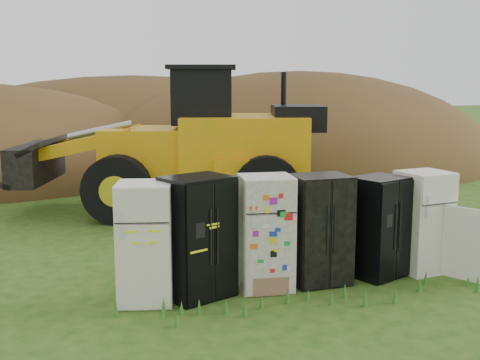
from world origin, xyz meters
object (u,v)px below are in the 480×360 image
object	(u,v)px
wheel_loader	(166,140)
fridge_sticker	(266,233)
fridge_black_right	(378,227)
fridge_dark_mid	(320,229)
fridge_leftmost	(145,243)
fridge_open_door	(423,222)
fridge_black_side	(198,237)

from	to	relation	value
wheel_loader	fridge_sticker	bearing A→B (deg)	-68.99
fridge_sticker	fridge_black_right	size ratio (longest dim) A/B	1.07
fridge_dark_mid	fridge_black_right	xyz separation A→B (m)	(1.07, 0.01, -0.04)
fridge_leftmost	fridge_open_door	xyz separation A→B (m)	(4.74, 0.06, -0.03)
fridge_black_right	fridge_black_side	bearing A→B (deg)	159.52
fridge_black_right	wheel_loader	distance (m)	6.56
fridge_leftmost	wheel_loader	world-z (taller)	wheel_loader
fridge_black_side	fridge_dark_mid	distance (m)	2.02
fridge_sticker	fridge_dark_mid	bearing A→B (deg)	7.33
fridge_leftmost	fridge_black_right	xyz separation A→B (m)	(3.87, 0.04, -0.05)
fridge_black_side	fridge_sticker	size ratio (longest dim) A/B	1.03
fridge_dark_mid	fridge_open_door	size ratio (longest dim) A/B	1.02
fridge_sticker	fridge_black_right	bearing A→B (deg)	7.42
fridge_black_side	wheel_loader	bearing A→B (deg)	61.97
wheel_loader	fridge_black_right	bearing A→B (deg)	-51.17
fridge_leftmost	fridge_dark_mid	xyz separation A→B (m)	(2.80, 0.03, -0.01)
fridge_leftmost	fridge_dark_mid	size ratio (longest dim) A/B	1.02
fridge_sticker	fridge_open_door	world-z (taller)	fridge_sticker
fridge_open_door	fridge_black_side	bearing A→B (deg)	173.29
fridge_leftmost	fridge_dark_mid	bearing A→B (deg)	14.89
fridge_sticker	fridge_leftmost	bearing A→B (deg)	-172.09
fridge_dark_mid	fridge_sticker	bearing A→B (deg)	179.75
fridge_black_side	wheel_loader	world-z (taller)	wheel_loader
wheel_loader	fridge_dark_mid	bearing A→B (deg)	-60.41
fridge_open_door	wheel_loader	xyz separation A→B (m)	(-3.31, 5.99, 0.94)
fridge_sticker	fridge_black_side	bearing A→B (deg)	-171.49
fridge_leftmost	fridge_open_door	size ratio (longest dim) A/B	1.03
fridge_open_door	fridge_sticker	bearing A→B (deg)	173.08
fridge_leftmost	fridge_black_right	world-z (taller)	fridge_leftmost
fridge_leftmost	fridge_sticker	world-z (taller)	fridge_sticker
fridge_sticker	fridge_dark_mid	distance (m)	0.92
fridge_sticker	fridge_dark_mid	xyz separation A→B (m)	(0.92, 0.00, -0.02)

